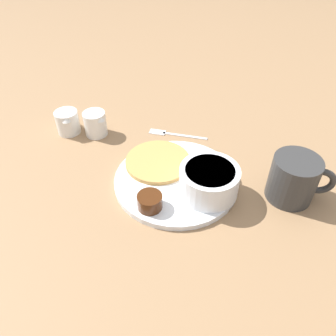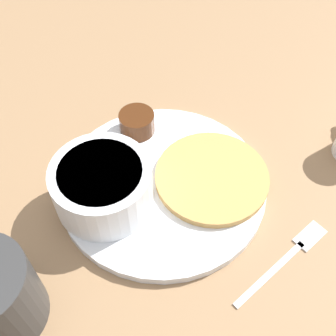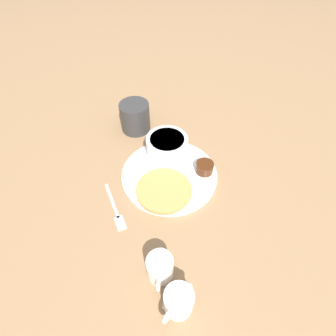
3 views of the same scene
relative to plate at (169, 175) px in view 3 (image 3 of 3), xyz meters
The scene contains 10 objects.
ground_plane 0.01m from the plate, ahead, with size 4.00×4.00×0.00m, color #93704C.
plate is the anchor object (origin of this frame).
pancake_stack 0.06m from the plate, 13.56° to the left, with size 0.14×0.14×0.01m.
bowl 0.08m from the plate, 148.44° to the right, with size 0.11×0.11×0.06m.
syrup_cup 0.09m from the plate, 121.56° to the left, with size 0.05×0.05×0.03m.
butter_ramekin 0.09m from the plate, 157.44° to the right, with size 0.05×0.05×0.04m.
coffee_mug 0.23m from the plate, 125.51° to the right, with size 0.09×0.11×0.09m.
creamer_pitcher_near 0.26m from the plate, 22.35° to the left, with size 0.07×0.05×0.06m.
creamer_pitcher_far 0.31m from the plate, 29.37° to the left, with size 0.08×0.05×0.06m.
fork 0.17m from the plate, 22.68° to the right, with size 0.10×0.12×0.00m.
Camera 3 is at (0.40, 0.19, 0.53)m, focal length 28.00 mm.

